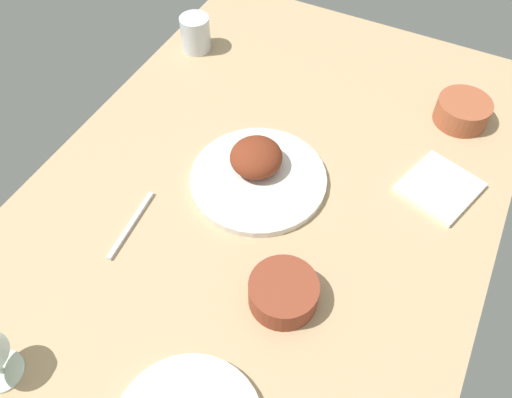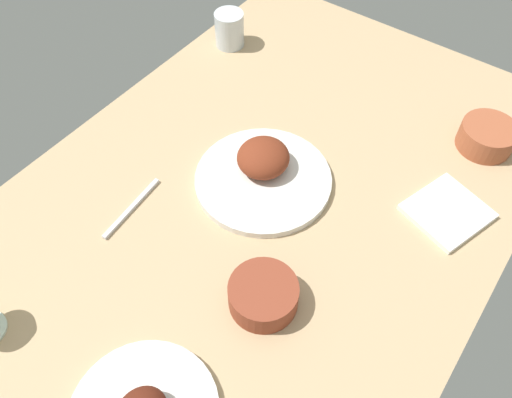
{
  "view_description": "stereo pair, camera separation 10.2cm",
  "coord_description": "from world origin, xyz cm",
  "px_view_note": "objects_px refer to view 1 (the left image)",
  "views": [
    {
      "loc": [
        -55.42,
        -27.94,
        86.74
      ],
      "look_at": [
        0.0,
        0.0,
        6.0
      ],
      "focal_mm": 36.57,
      "sensor_mm": 36.0,
      "label": 1
    },
    {
      "loc": [
        -50.11,
        -36.62,
        86.74
      ],
      "look_at": [
        0.0,
        0.0,
        6.0
      ],
      "focal_mm": 36.57,
      "sensor_mm": 36.0,
      "label": 2
    }
  ],
  "objects_px": {
    "bowl_pasta": "(463,110)",
    "fork_loose": "(131,225)",
    "bowl_potatoes": "(283,292)",
    "water_tumbler": "(196,34)",
    "folded_napkin": "(440,187)",
    "plate_far_side": "(258,171)"
  },
  "relations": [
    {
      "from": "bowl_potatoes",
      "to": "water_tumbler",
      "type": "height_order",
      "value": "water_tumbler"
    },
    {
      "from": "bowl_pasta",
      "to": "bowl_potatoes",
      "type": "xyz_separation_m",
      "value": [
        -0.59,
        0.17,
        -0.0
      ]
    },
    {
      "from": "bowl_potatoes",
      "to": "folded_napkin",
      "type": "bearing_deg",
      "value": -26.08
    },
    {
      "from": "water_tumbler",
      "to": "bowl_pasta",
      "type": "bearing_deg",
      "value": -86.66
    },
    {
      "from": "folded_napkin",
      "to": "bowl_pasta",
      "type": "bearing_deg",
      "value": 3.06
    },
    {
      "from": "plate_far_side",
      "to": "bowl_pasta",
      "type": "height_order",
      "value": "plate_far_side"
    },
    {
      "from": "bowl_pasta",
      "to": "fork_loose",
      "type": "relative_size",
      "value": 0.71
    },
    {
      "from": "bowl_potatoes",
      "to": "fork_loose",
      "type": "xyz_separation_m",
      "value": [
        0.01,
        0.33,
        -0.02
      ]
    },
    {
      "from": "bowl_potatoes",
      "to": "folded_napkin",
      "type": "xyz_separation_m",
      "value": [
        0.37,
        -0.18,
        -0.02
      ]
    },
    {
      "from": "bowl_pasta",
      "to": "folded_napkin",
      "type": "xyz_separation_m",
      "value": [
        -0.22,
        -0.01,
        -0.02
      ]
    },
    {
      "from": "bowl_pasta",
      "to": "water_tumbler",
      "type": "xyz_separation_m",
      "value": [
        -0.04,
        0.67,
        0.01
      ]
    },
    {
      "from": "bowl_potatoes",
      "to": "fork_loose",
      "type": "height_order",
      "value": "bowl_potatoes"
    },
    {
      "from": "bowl_pasta",
      "to": "bowl_potatoes",
      "type": "distance_m",
      "value": 0.61
    },
    {
      "from": "plate_far_side",
      "to": "bowl_pasta",
      "type": "bearing_deg",
      "value": -42.84
    },
    {
      "from": "fork_loose",
      "to": "folded_napkin",
      "type": "bearing_deg",
      "value": 119.85
    },
    {
      "from": "bowl_pasta",
      "to": "fork_loose",
      "type": "height_order",
      "value": "bowl_pasta"
    },
    {
      "from": "water_tumbler",
      "to": "fork_loose",
      "type": "bearing_deg",
      "value": -162.24
    },
    {
      "from": "bowl_pasta",
      "to": "bowl_potatoes",
      "type": "relative_size",
      "value": 0.98
    },
    {
      "from": "bowl_pasta",
      "to": "folded_napkin",
      "type": "relative_size",
      "value": 0.83
    },
    {
      "from": "folded_napkin",
      "to": "fork_loose",
      "type": "xyz_separation_m",
      "value": [
        -0.36,
        0.51,
        -0.0
      ]
    },
    {
      "from": "bowl_pasta",
      "to": "bowl_potatoes",
      "type": "height_order",
      "value": "bowl_pasta"
    },
    {
      "from": "bowl_potatoes",
      "to": "folded_napkin",
      "type": "height_order",
      "value": "bowl_potatoes"
    }
  ]
}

